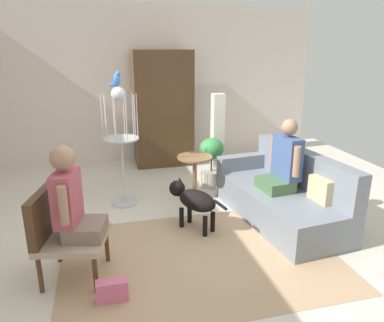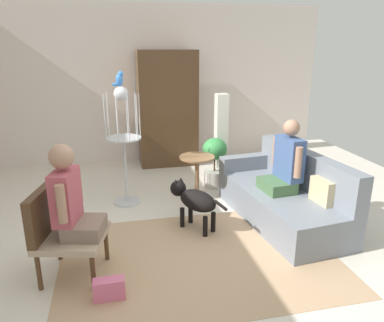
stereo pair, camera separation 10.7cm
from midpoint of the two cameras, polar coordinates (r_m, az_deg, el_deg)
The scene contains 15 objects.
ground_plane at distance 4.18m, azimuth -1.08°, elevation -12.78°, with size 7.96×7.96×0.00m, color beige.
back_wall at distance 6.98m, azimuth -7.53°, elevation 11.65°, with size 6.45×0.12×2.82m, color silver.
area_rug at distance 3.95m, azimuth 0.50°, elevation -14.70°, with size 2.81×1.96×0.01m, color tan.
couch at distance 4.78m, azimuth 13.18°, elevation -5.25°, with size 1.07×2.00×0.86m.
armchair at distance 3.66m, azimuth -20.63°, elevation -9.83°, with size 0.71×0.71×0.86m.
person_on_couch at distance 4.59m, azimuth 13.37°, elevation -0.15°, with size 0.45×0.56×0.87m.
person_on_armchair at distance 3.50m, azimuth -18.97°, elevation -5.73°, with size 0.48×0.51×0.87m.
round_end_table at distance 5.13m, azimuth -0.17°, elevation -2.15°, with size 0.48×0.48×0.65m.
dog at distance 4.36m, azimuth -0.48°, elevation -6.00°, with size 0.55×0.70×0.57m.
bird_cage_stand at distance 4.96m, azimuth -11.55°, elevation 3.45°, with size 0.47×0.47×1.61m.
parrot at distance 4.84m, azimuth -12.22°, elevation 12.27°, with size 0.17×0.10×0.19m.
potted_plant at distance 5.66m, azimuth 2.48°, elevation 0.15°, with size 0.37×0.37×0.77m.
column_lamp at distance 5.82m, azimuth 3.42°, elevation 3.43°, with size 0.20×0.20×1.40m.
armoire_cabinet at distance 6.66m, azimuth -5.00°, elevation 8.04°, with size 1.03×0.56×2.03m, color #4C331E.
handbag at distance 3.43m, azimuth -13.18°, elevation -18.96°, with size 0.27×0.11×0.19m, color #D8668C.
Camera 1 is at (-0.85, -3.51, 2.11)m, focal length 34.45 mm.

